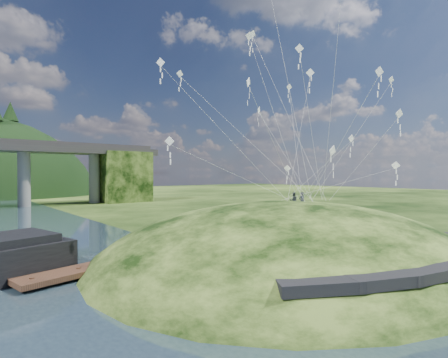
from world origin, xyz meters
TOP-DOWN VIEW (x-y plane):
  - ground at (0.00, 0.00)m, footprint 320.00×320.00m
  - grass_hill at (8.00, 2.00)m, footprint 36.00×32.00m
  - footpath at (7.46, -9.74)m, footprint 22.29×5.84m
  - wooden_dock at (-4.99, 8.39)m, footprint 15.01×5.06m
  - kite_flyers at (9.93, 2.56)m, footprint 0.96×1.60m
  - kite_swarm at (9.03, 2.67)m, footprint 20.49×17.74m

SIDE VIEW (x-z plane):
  - grass_hill at x=8.00m, z-range -8.00..5.00m
  - ground at x=0.00m, z-range 0.00..0.00m
  - wooden_dock at x=-4.99m, z-range -0.06..1.00m
  - footpath at x=7.46m, z-range 1.67..2.50m
  - kite_flyers at x=9.93m, z-range 4.92..6.59m
  - kite_swarm at x=9.03m, z-range 5.40..26.29m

